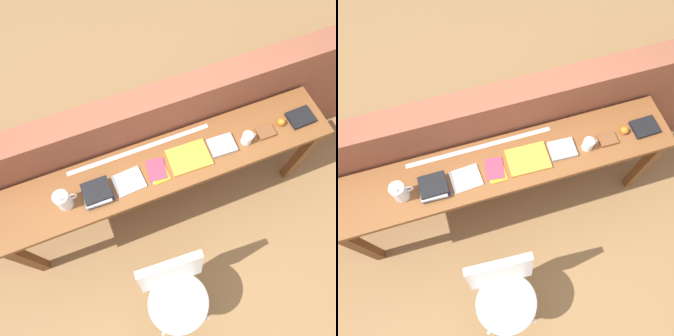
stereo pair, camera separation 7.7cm
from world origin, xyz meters
The scene contains 15 objects.
ground_plane centered at (0.00, 0.00, 0.00)m, with size 40.00×40.00×0.00m, color olive.
brick_wall_back centered at (0.00, 0.64, 0.60)m, with size 6.00×0.20×1.20m, color brown.
sideboard centered at (0.00, 0.30, 0.74)m, with size 2.50×0.44×0.88m.
chair_white_moulded centered at (-0.24, -0.50, 0.53)m, with size 0.47×0.48×0.89m.
pitcher_white centered at (-0.72, 0.26, 0.96)m, with size 0.14×0.10×0.18m.
book_stack_leftmost centered at (-0.51, 0.25, 0.92)m, with size 0.20×0.18×0.07m.
magazine_cycling centered at (-0.29, 0.26, 0.89)m, with size 0.20×0.17×0.01m, color white.
pamphlet_pile_colourful centered at (-0.07, 0.26, 0.88)m, with size 0.15×0.20×0.01m.
book_open_centre centered at (0.17, 0.28, 0.89)m, with size 0.29×0.21×0.02m, color gold.
book_grey_hardcover centered at (0.43, 0.28, 0.89)m, with size 0.19×0.15×0.03m, color #9E9EA3.
mug centered at (0.61, 0.25, 0.92)m, with size 0.11×0.08×0.09m.
leather_journal_brown centered at (0.77, 0.26, 0.89)m, with size 0.13×0.10×0.02m, color brown.
sports_ball_small centered at (0.91, 0.28, 0.91)m, with size 0.06×0.06×0.06m, color orange.
book_repair_rightmost centered at (1.07, 0.27, 0.89)m, with size 0.19×0.15×0.03m, color black.
ruler_metal_back_edge centered at (-0.13, 0.47, 0.88)m, with size 1.07×0.03×0.00m, color silver.
Camera 1 is at (-0.34, -0.60, 2.97)m, focal length 35.00 mm.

